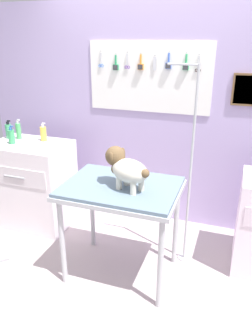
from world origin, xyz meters
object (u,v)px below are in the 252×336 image
grooming_arm (189,178)px  counter_left (34,184)px  detangler_spray (19,131)px  dog (125,168)px  grooming_table (121,195)px

grooming_arm → counter_left: grooming_arm is taller
grooming_arm → detangler_spray: grooming_arm is taller
grooming_arm → detangler_spray: 1.89m
grooming_arm → detangler_spray: (-1.87, 0.22, 0.19)m
grooming_arm → counter_left: (-1.68, 0.11, -0.37)m
dog → counter_left: (-1.25, 0.51, -0.56)m
detangler_spray → grooming_arm: bearing=-6.6°
grooming_arm → detangler_spray: bearing=173.4°
grooming_table → detangler_spray: size_ratio=4.35×
grooming_table → counter_left: bearing=158.2°
grooming_arm → counter_left: bearing=176.1°
grooming_arm → counter_left: 1.72m
grooming_table → dog: 0.26m
detangler_spray → dog: bearing=-23.3°
counter_left → detangler_spray: 0.59m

